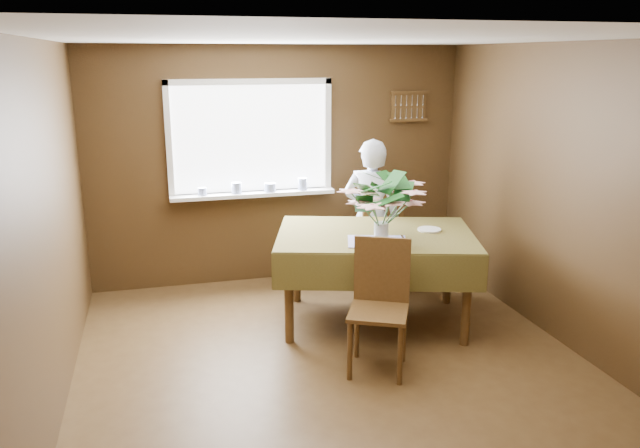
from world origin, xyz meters
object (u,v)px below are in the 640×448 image
object	(u,v)px
seated_woman	(371,216)
flower_bouquet	(382,200)
dining_table	(375,244)
chair_far	(378,236)
chair_near	(380,300)

from	to	relation	value
seated_woman	flower_bouquet	distance (m)	1.11
dining_table	seated_woman	distance (m)	0.81
seated_woman	dining_table	bearing A→B (deg)	103.15
dining_table	chair_far	distance (m)	0.91
chair_far	seated_woman	distance (m)	0.26
seated_woman	flower_bouquet	size ratio (longest dim) A/B	2.50
chair_near	seated_woman	bearing A→B (deg)	99.29
chair_near	flower_bouquet	distance (m)	0.90
chair_far	chair_near	distance (m)	1.74
dining_table	chair_near	bearing A→B (deg)	-90.49
flower_bouquet	chair_far	bearing A→B (deg)	70.90
flower_bouquet	seated_woman	bearing A→B (deg)	75.04
chair_far	seated_woman	world-z (taller)	seated_woman
dining_table	chair_near	xyz separation A→B (m)	(-0.25, -0.81, -0.19)
chair_near	seated_woman	world-z (taller)	seated_woman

